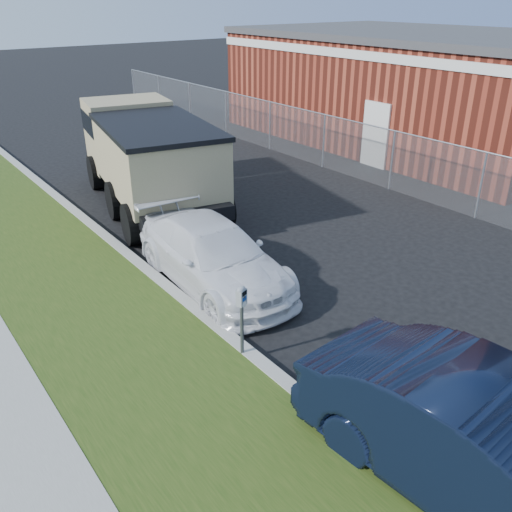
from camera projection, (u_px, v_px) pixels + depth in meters
ground at (343, 301)px, 10.68m from camera, size 120.00×120.00×0.00m
streetside at (22, 350)px, 9.09m from camera, size 6.12×50.00×0.15m
chainlink_fence at (324, 131)px, 18.41m from camera, size 0.06×30.06×30.00m
brick_building at (417, 85)px, 21.98m from camera, size 9.20×14.20×4.17m
parking_meter at (242, 306)px, 8.52m from camera, size 0.20×0.16×1.26m
white_wagon at (213, 255)px, 11.08m from camera, size 2.03×4.52×1.29m
navy_sedan at (493, 451)px, 6.14m from camera, size 2.08×4.94×1.59m
dump_truck at (147, 153)px, 15.12m from camera, size 3.73×6.98×2.60m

